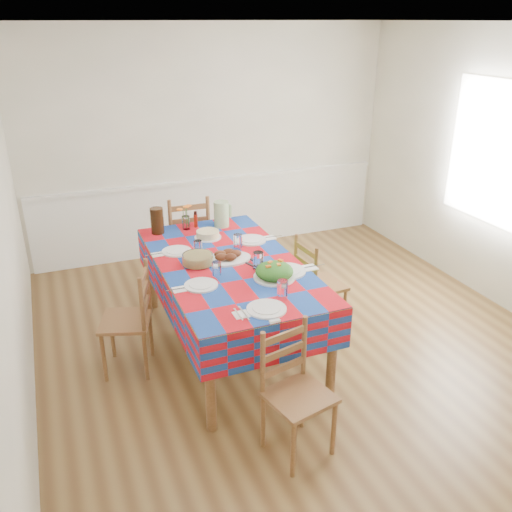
{
  "coord_description": "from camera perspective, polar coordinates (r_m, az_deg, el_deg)",
  "views": [
    {
      "loc": [
        -1.92,
        -3.74,
        2.72
      ],
      "look_at": [
        -0.37,
        0.13,
        0.89
      ],
      "focal_mm": 38.0,
      "sensor_mm": 36.0,
      "label": 1
    }
  ],
  "objects": [
    {
      "name": "room",
      "position": [
        4.42,
        5.13,
        5.58
      ],
      "size": [
        4.58,
        5.08,
        2.78
      ],
      "color": "brown",
      "rests_on": "ground"
    },
    {
      "name": "wainscot",
      "position": [
        6.89,
        -4.42,
        4.74
      ],
      "size": [
        4.41,
        0.06,
        0.92
      ],
      "color": "white",
      "rests_on": "room"
    },
    {
      "name": "window_right",
      "position": [
        5.92,
        23.79,
        9.86
      ],
      "size": [
        0.0,
        1.4,
        1.4
      ],
      "primitive_type": "plane",
      "rotation": [
        0.0,
        -1.57,
        0.0
      ],
      "color": "white",
      "rests_on": "room"
    },
    {
      "name": "dining_table",
      "position": [
        4.62,
        -2.89,
        -1.71
      ],
      "size": [
        1.15,
        2.13,
        0.83
      ],
      "color": "brown",
      "rests_on": "room"
    },
    {
      "name": "setting_near_head",
      "position": [
        3.89,
        1.65,
        -4.82
      ],
      "size": [
        0.46,
        0.31,
        0.14
      ],
      "color": "white",
      "rests_on": "dining_table"
    },
    {
      "name": "setting_left_near",
      "position": [
        4.24,
        -5.28,
        -2.46
      ],
      "size": [
        0.48,
        0.28,
        0.13
      ],
      "rotation": [
        0.0,
        0.0,
        1.57
      ],
      "color": "white",
      "rests_on": "dining_table"
    },
    {
      "name": "setting_left_far",
      "position": [
        4.79,
        -7.62,
        0.65
      ],
      "size": [
        0.48,
        0.28,
        0.13
      ],
      "rotation": [
        0.0,
        0.0,
        1.57
      ],
      "color": "white",
      "rests_on": "dining_table"
    },
    {
      "name": "setting_right_near",
      "position": [
        4.41,
        2.25,
        -1.17
      ],
      "size": [
        0.59,
        0.34,
        0.15
      ],
      "rotation": [
        0.0,
        0.0,
        -1.57
      ],
      "color": "white",
      "rests_on": "dining_table"
    },
    {
      "name": "setting_right_far",
      "position": [
        4.95,
        -0.94,
        1.65
      ],
      "size": [
        0.53,
        0.3,
        0.13
      ],
      "rotation": [
        0.0,
        0.0,
        -1.57
      ],
      "color": "white",
      "rests_on": "dining_table"
    },
    {
      "name": "meat_platter",
      "position": [
        4.61,
        -3.04,
        -0.06
      ],
      "size": [
        0.41,
        0.29,
        0.08
      ],
      "color": "white",
      "rests_on": "dining_table"
    },
    {
      "name": "salad_platter",
      "position": [
        4.28,
        1.95,
        -1.68
      ],
      "size": [
        0.33,
        0.33,
        0.14
      ],
      "color": "white",
      "rests_on": "dining_table"
    },
    {
      "name": "pasta_bowl",
      "position": [
        4.54,
        -6.15,
        -0.36
      ],
      "size": [
        0.26,
        0.26,
        0.09
      ],
      "color": "white",
      "rests_on": "dining_table"
    },
    {
      "name": "cake",
      "position": [
        5.09,
        -5.1,
        2.26
      ],
      "size": [
        0.25,
        0.25,
        0.07
      ],
      "color": "white",
      "rests_on": "dining_table"
    },
    {
      "name": "serving_utensils",
      "position": [
        4.52,
        -0.13,
        -0.9
      ],
      "size": [
        0.15,
        0.34,
        0.01
      ],
      "color": "black",
      "rests_on": "dining_table"
    },
    {
      "name": "flower_vase",
      "position": [
        5.31,
        -7.42,
        3.89
      ],
      "size": [
        0.16,
        0.13,
        0.25
      ],
      "color": "white",
      "rests_on": "dining_table"
    },
    {
      "name": "hot_sauce",
      "position": [
        5.36,
        -6.37,
        3.87
      ],
      "size": [
        0.04,
        0.04,
        0.16
      ],
      "primitive_type": "cylinder",
      "color": "#B2210E",
      "rests_on": "dining_table"
    },
    {
      "name": "green_pitcher",
      "position": [
        5.35,
        -3.66,
        4.43
      ],
      "size": [
        0.15,
        0.15,
        0.25
      ],
      "primitive_type": "cylinder",
      "color": "#A8D093",
      "rests_on": "dining_table"
    },
    {
      "name": "tea_pitcher",
      "position": [
        5.25,
        -10.37,
        3.68
      ],
      "size": [
        0.13,
        0.13,
        0.25
      ],
      "primitive_type": "cylinder",
      "color": "black",
      "rests_on": "dining_table"
    },
    {
      "name": "name_card",
      "position": [
        3.7,
        1.99,
        -6.88
      ],
      "size": [
        0.08,
        0.02,
        0.02
      ],
      "primitive_type": "cube",
      "color": "white",
      "rests_on": "dining_table"
    },
    {
      "name": "chair_near",
      "position": [
        3.7,
        4.15,
        -14.2
      ],
      "size": [
        0.48,
        0.47,
        0.91
      ],
      "rotation": [
        0.0,
        0.0,
        0.23
      ],
      "color": "brown",
      "rests_on": "room"
    },
    {
      "name": "chair_far",
      "position": [
        5.89,
        -7.17,
        1.56
      ],
      "size": [
        0.49,
        0.47,
        1.04
      ],
      "rotation": [
        0.0,
        0.0,
        3.08
      ],
      "color": "brown",
      "rests_on": "room"
    },
    {
      "name": "chair_left",
      "position": [
        4.57,
        -13.05,
        -6.62
      ],
      "size": [
        0.5,
        0.51,
        0.93
      ],
      "rotation": [
        0.0,
        0.0,
        -1.89
      ],
      "color": "brown",
      "rests_on": "room"
    },
    {
      "name": "chair_right",
      "position": [
        5.06,
        6.41,
        -3.07
      ],
      "size": [
        0.42,
        0.43,
        0.92
      ],
      "rotation": [
        0.0,
        0.0,
        1.65
      ],
      "color": "brown",
      "rests_on": "room"
    }
  ]
}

